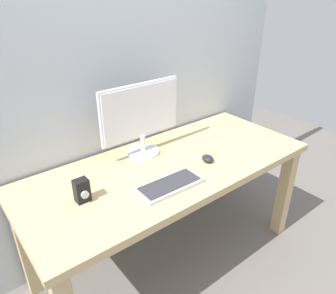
{
  "coord_description": "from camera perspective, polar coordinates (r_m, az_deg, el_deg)",
  "views": [
    {
      "loc": [
        -1.04,
        -1.3,
        1.74
      ],
      "look_at": [
        -0.01,
        0.0,
        0.88
      ],
      "focal_mm": 34.28,
      "sensor_mm": 36.0,
      "label": 1
    }
  ],
  "objects": [
    {
      "name": "ground_plane",
      "position": [
        2.41,
        0.26,
        -18.83
      ],
      "size": [
        6.0,
        6.0,
        0.0
      ],
      "primitive_type": "plane",
      "color": "slate"
    },
    {
      "name": "wall_back",
      "position": [
        2.02,
        -7.58,
        20.39
      ],
      "size": [
        2.61,
        0.04,
        3.0
      ],
      "primitive_type": "cube",
      "color": "#B2BCC6",
      "rests_on": "ground_plane"
    },
    {
      "name": "desk",
      "position": [
        1.99,
        0.3,
        -5.71
      ],
      "size": [
        1.79,
        0.76,
        0.76
      ],
      "color": "tan",
      "rests_on": "ground_plane"
    },
    {
      "name": "monitor",
      "position": [
        1.96,
        -4.83,
        5.42
      ],
      "size": [
        0.54,
        0.21,
        0.45
      ],
      "color": "silver",
      "rests_on": "desk"
    },
    {
      "name": "keyboard_primary",
      "position": [
        1.72,
        0.3,
        -6.76
      ],
      "size": [
        0.37,
        0.17,
        0.02
      ],
      "color": "silver",
      "rests_on": "desk"
    },
    {
      "name": "mouse",
      "position": [
        1.96,
        7.06,
        -2.04
      ],
      "size": [
        0.08,
        0.09,
        0.04
      ],
      "primitive_type": "ellipsoid",
      "rotation": [
        0.0,
        0.0,
        -0.19
      ],
      "color": "#232328",
      "rests_on": "desk"
    },
    {
      "name": "audio_controller",
      "position": [
        1.65,
        -15.06,
        -7.5
      ],
      "size": [
        0.07,
        0.07,
        0.12
      ],
      "color": "black",
      "rests_on": "desk"
    }
  ]
}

